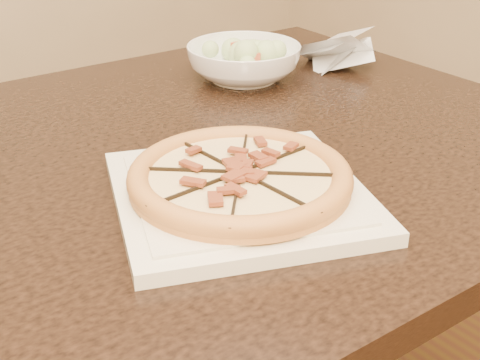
# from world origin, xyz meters

# --- Properties ---
(dining_table) EXTENTS (1.43, 0.95, 0.75)m
(dining_table) POSITION_xyz_m (-0.01, 0.11, 0.65)
(dining_table) COLOR black
(dining_table) RESTS_ON floor
(plate) EXTENTS (0.38, 0.38, 0.02)m
(plate) POSITION_xyz_m (0.07, -0.07, 0.76)
(plate) COLOR beige
(plate) RESTS_ON dining_table
(pizza) EXTENTS (0.27, 0.27, 0.03)m
(pizza) POSITION_xyz_m (0.07, -0.07, 0.78)
(pizza) COLOR #B68242
(pizza) RESTS_ON plate
(salad_bowl) EXTENTS (0.26, 0.26, 0.06)m
(salad_bowl) POSITION_xyz_m (0.36, 0.30, 0.78)
(salad_bowl) COLOR white
(salad_bowl) RESTS_ON dining_table
(salad) EXTENTS (0.08, 0.10, 0.04)m
(salad) POSITION_xyz_m (0.36, 0.30, 0.83)
(salad) COLOR #B2BF7D
(salad) RESTS_ON salad_bowl
(cling_film) EXTENTS (0.18, 0.17, 0.05)m
(cling_film) POSITION_xyz_m (0.56, 0.27, 0.78)
(cling_film) COLOR white
(cling_film) RESTS_ON dining_table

